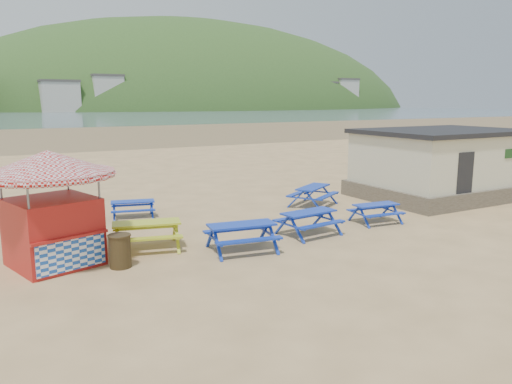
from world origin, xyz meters
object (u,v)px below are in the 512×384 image
litter_bin (120,251)px  picnic_table_yellow (147,235)px  picnic_table_blue_a (133,210)px  ice_cream_kiosk (50,194)px  amenity_block (441,163)px

litter_bin → picnic_table_yellow: bearing=48.7°
picnic_table_blue_a → ice_cream_kiosk: size_ratio=0.43×
picnic_table_blue_a → amenity_block: amenity_block is taller
picnic_table_blue_a → ice_cream_kiosk: bearing=-113.6°
picnic_table_blue_a → amenity_block: bearing=3.3°
picnic_table_blue_a → picnic_table_yellow: picnic_table_yellow is taller
ice_cream_kiosk → picnic_table_blue_a: bearing=36.0°
picnic_table_blue_a → litter_bin: 5.80m
picnic_table_yellow → ice_cream_kiosk: size_ratio=0.54×
litter_bin → amenity_block: amenity_block is taller
picnic_table_yellow → ice_cream_kiosk: ice_cream_kiosk is taller
ice_cream_kiosk → amenity_block: (17.23, 1.70, -0.43)m
picnic_table_yellow → litter_bin: bearing=-117.2°
picnic_table_yellow → ice_cream_kiosk: bearing=-161.7°
ice_cream_kiosk → litter_bin: ice_cream_kiosk is taller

